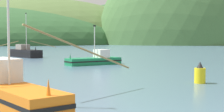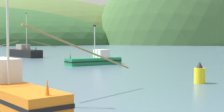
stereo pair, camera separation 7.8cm
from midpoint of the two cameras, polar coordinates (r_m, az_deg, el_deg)
hill_far_left at (r=183.03m, az=11.54°, el=2.01°), size 88.30×70.64×104.05m
hill_far_right at (r=252.93m, az=5.90°, el=2.36°), size 161.72×129.38×61.74m
hill_mid_right at (r=226.95m, az=-13.00°, el=2.21°), size 161.37×129.10×59.24m
fishing_boat_green at (r=43.02m, az=-2.97°, el=-0.69°), size 7.21×6.31×5.18m
fishing_boat_orange at (r=18.49m, az=-18.31°, el=-5.41°), size 12.69×12.39×7.22m
fishing_boat_black at (r=61.88m, az=-14.87°, el=0.59°), size 9.15×9.77×8.02m
channel_buoy at (r=26.21m, az=15.07°, el=-3.08°), size 0.85×0.85×1.69m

